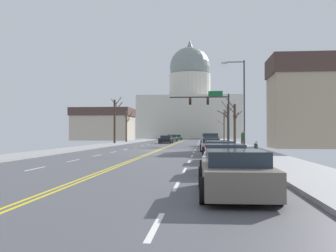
# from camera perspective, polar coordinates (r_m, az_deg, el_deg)

# --- Properties ---
(ground) EXTENTS (20.00, 180.00, 0.20)m
(ground) POSITION_cam_1_polar(r_m,az_deg,el_deg) (36.52, -1.50, -3.61)
(ground) COLOR #4B4B50
(signal_gantry) EXTENTS (7.91, 0.41, 7.07)m
(signal_gantry) POSITION_cam_1_polar(r_m,az_deg,el_deg) (51.19, 6.56, 2.91)
(signal_gantry) COLOR #28282D
(signal_gantry) RESTS_ON ground
(street_lamp_right) EXTENTS (2.22, 0.24, 8.48)m
(street_lamp_right) POSITION_cam_1_polar(r_m,az_deg,el_deg) (37.43, 10.85, 4.27)
(street_lamp_right) COLOR #333338
(street_lamp_right) RESTS_ON ground
(capitol_building) EXTENTS (30.46, 18.57, 30.45)m
(capitol_building) POSITION_cam_1_polar(r_m,az_deg,el_deg) (118.50, 3.26, 3.19)
(capitol_building) COLOR beige
(capitol_building) RESTS_ON ground
(pickup_truck_near_00) EXTENTS (2.41, 5.56, 1.60)m
(pickup_truck_near_00) POSITION_cam_1_polar(r_m,az_deg,el_deg) (48.03, 6.31, -2.14)
(pickup_truck_near_00) COLOR #ADB2B7
(pickup_truck_near_00) RESTS_ON ground
(sedan_near_01) EXTENTS (2.05, 4.70, 1.23)m
(sedan_near_01) POSITION_cam_1_polar(r_m,az_deg,el_deg) (41.44, 6.39, -2.52)
(sedan_near_01) COLOR silver
(sedan_near_01) RESTS_ON ground
(sedan_near_02) EXTENTS (1.93, 4.39, 1.16)m
(sedan_near_02) POSITION_cam_1_polar(r_m,az_deg,el_deg) (35.08, 6.39, -2.85)
(sedan_near_02) COLOR silver
(sedan_near_02) RESTS_ON ground
(sedan_near_03) EXTENTS (2.14, 4.49, 1.14)m
(sedan_near_03) POSITION_cam_1_polar(r_m,az_deg,el_deg) (28.01, 7.26, -3.34)
(sedan_near_03) COLOR #B71414
(sedan_near_03) RESTS_ON ground
(sedan_near_04) EXTENTS (1.94, 4.34, 1.20)m
(sedan_near_04) POSITION_cam_1_polar(r_m,az_deg,el_deg) (22.24, 7.73, -3.88)
(sedan_near_04) COLOR silver
(sedan_near_04) RESTS_ON ground
(sedan_near_05) EXTENTS (2.10, 4.49, 1.22)m
(sedan_near_05) POSITION_cam_1_polar(r_m,az_deg,el_deg) (16.29, 8.48, -4.90)
(sedan_near_05) COLOR silver
(sedan_near_05) RESTS_ON ground
(sedan_near_06) EXTENTS (2.03, 4.46, 1.22)m
(sedan_near_06) POSITION_cam_1_polar(r_m,az_deg,el_deg) (10.61, 9.93, -6.95)
(sedan_near_06) COLOR #6B6056
(sedan_near_06) RESTS_ON ground
(sedan_oncoming_00) EXTENTS (2.08, 4.53, 1.23)m
(sedan_oncoming_00) POSITION_cam_1_polar(r_m,az_deg,el_deg) (60.83, -0.31, -2.03)
(sedan_oncoming_00) COLOR black
(sedan_oncoming_00) RESTS_ON ground
(sedan_oncoming_01) EXTENTS (2.17, 4.33, 1.29)m
(sedan_oncoming_01) POSITION_cam_1_polar(r_m,az_deg,el_deg) (74.25, 0.59, -1.82)
(sedan_oncoming_01) COLOR #6B6056
(sedan_oncoming_01) RESTS_ON ground
(sedan_oncoming_02) EXTENTS (2.16, 4.61, 1.20)m
(sedan_oncoming_02) POSITION_cam_1_polar(r_m,az_deg,el_deg) (87.06, 1.38, -1.72)
(sedan_oncoming_02) COLOR #1E7247
(sedan_oncoming_02) RESTS_ON ground
(flank_building_00) EXTENTS (12.98, 9.73, 7.09)m
(flank_building_00) POSITION_cam_1_polar(r_m,az_deg,el_deg) (86.57, -9.57, 0.29)
(flank_building_00) COLOR #B2A38E
(flank_building_00) RESTS_ON ground
(flank_building_01) EXTENTS (10.00, 6.39, 10.07)m
(flank_building_01) POSITION_cam_1_polar(r_m,az_deg,el_deg) (45.33, 21.06, 3.40)
(flank_building_01) COLOR tan
(flank_building_01) RESTS_ON ground
(bare_tree_00) EXTENTS (2.38, 1.86, 6.03)m
(bare_tree_00) POSITION_cam_1_polar(r_m,az_deg,el_deg) (75.65, 8.33, 0.06)
(bare_tree_00) COLOR brown
(bare_tree_00) RESTS_ON ground
(bare_tree_01) EXTENTS (1.52, 2.07, 6.77)m
(bare_tree_01) POSITION_cam_1_polar(r_m,az_deg,el_deg) (56.66, -7.91, 0.92)
(bare_tree_01) COLOR #423328
(bare_tree_01) RESTS_ON ground
(bare_tree_02) EXTENTS (2.71, 2.03, 6.41)m
(bare_tree_02) POSITION_cam_1_polar(r_m,az_deg,el_deg) (59.80, 8.89, 0.55)
(bare_tree_02) COLOR #423328
(bare_tree_02) RESTS_ON ground
(bare_tree_03) EXTENTS (1.75, 1.68, 5.26)m
(bare_tree_03) POSITION_cam_1_polar(r_m,az_deg,el_deg) (64.66, -6.19, 0.12)
(bare_tree_03) COLOR brown
(bare_tree_03) RESTS_ON ground
(bare_tree_04) EXTENTS (2.28, 1.13, 6.46)m
(bare_tree_04) POSITION_cam_1_polar(r_m,az_deg,el_deg) (54.76, 9.86, 0.55)
(bare_tree_04) COLOR #423328
(bare_tree_04) RESTS_ON ground
(pedestrian_00) EXTENTS (0.35, 0.34, 1.72)m
(pedestrian_00) POSITION_cam_1_polar(r_m,az_deg,el_deg) (33.30, 11.09, -1.99)
(pedestrian_00) COLOR #4C4238
(pedestrian_00) RESTS_ON ground
(bicycle_parked) EXTENTS (0.12, 1.77, 0.85)m
(bicycle_parked) POSITION_cam_1_polar(r_m,az_deg,el_deg) (32.16, 12.93, -3.11)
(bicycle_parked) COLOR black
(bicycle_parked) RESTS_ON ground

